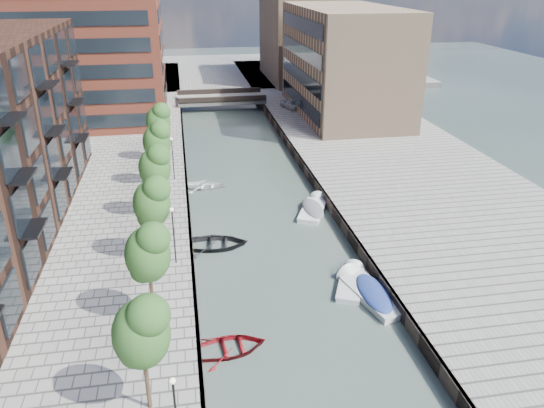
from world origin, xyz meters
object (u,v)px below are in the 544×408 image
object	(u,v)px
sloop_3	(205,188)
motorboat_3	(369,292)
tree_1	(141,330)
motorboat_2	(351,281)
tree_2	(147,251)
sloop_4	(215,247)
motorboat_4	(314,209)
bridge	(221,99)
car	(291,104)
tree_3	(151,201)
tree_5	(156,140)
tree_6	(158,120)
sloop_2	(229,351)
tree_4	(154,165)

from	to	relation	value
sloop_3	motorboat_3	world-z (taller)	motorboat_3
tree_1	motorboat_2	distance (m)	17.12
tree_2	sloop_4	distance (m)	11.77
sloop_4	motorboat_4	size ratio (longest dim) A/B	0.93
motorboat_3	motorboat_4	bearing A→B (deg)	91.28
bridge	car	bearing A→B (deg)	-34.63
tree_3	motorboat_4	bearing A→B (deg)	30.41
tree_1	sloop_3	bearing A→B (deg)	81.79
tree_1	tree_3	xyz separation A→B (m)	(0.00, 14.00, 0.00)
tree_2	tree_5	distance (m)	21.00
tree_1	motorboat_4	size ratio (longest dim) A/B	1.09
sloop_3	motorboat_4	world-z (taller)	motorboat_4
tree_5	motorboat_2	xyz separation A→B (m)	(12.87, -17.99, -5.22)
tree_2	tree_3	bearing A→B (deg)	90.00
bridge	tree_1	world-z (taller)	tree_1
tree_5	tree_6	bearing A→B (deg)	90.00
tree_3	tree_2	bearing A→B (deg)	-90.00
motorboat_3	sloop_3	bearing A→B (deg)	114.60
bridge	sloop_2	xyz separation A→B (m)	(-4.44, -56.53, -1.39)
tree_1	motorboat_2	xyz separation A→B (m)	(12.87, 10.01, -5.22)
tree_1	sloop_2	bearing A→B (deg)	47.78
bridge	motorboat_2	distance (m)	51.19
tree_1	tree_5	size ratio (longest dim) A/B	1.00
sloop_2	motorboat_2	distance (m)	10.41
bridge	sloop_4	xyz separation A→B (m)	(-4.32, -44.36, -1.39)
sloop_2	sloop_4	world-z (taller)	sloop_4
tree_4	sloop_3	xyz separation A→B (m)	(4.15, 7.77, -5.31)
sloop_3	motorboat_4	size ratio (longest dim) A/B	0.76
sloop_4	motorboat_3	size ratio (longest dim) A/B	0.85
bridge	tree_1	bearing A→B (deg)	-97.93
bridge	motorboat_3	bearing A→B (deg)	-84.57
sloop_2	motorboat_2	xyz separation A→B (m)	(8.81, 5.54, 0.09)
tree_3	tree_5	distance (m)	14.00
sloop_4	motorboat_4	distance (m)	10.38
motorboat_2	tree_3	bearing A→B (deg)	162.77
tree_1	tree_3	size ratio (longest dim) A/B	1.00
sloop_3	motorboat_3	size ratio (longest dim) A/B	0.70
sloop_3	sloop_4	distance (m)	12.13
motorboat_3	tree_1	bearing A→B (deg)	-148.27
bridge	car	distance (m)	11.51
tree_4	motorboat_2	world-z (taller)	tree_4
tree_1	motorboat_2	size ratio (longest dim) A/B	1.27
sloop_2	motorboat_4	size ratio (longest dim) A/B	0.77
sloop_4	motorboat_3	bearing A→B (deg)	-126.75
sloop_2	sloop_3	bearing A→B (deg)	-6.38
tree_5	tree_4	bearing A→B (deg)	-90.00
tree_3	car	distance (m)	44.42
sloop_3	car	distance (m)	29.22
tree_3	sloop_3	xyz separation A→B (m)	(4.15, 14.77, -5.31)
motorboat_4	motorboat_2	bearing A→B (deg)	-91.63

